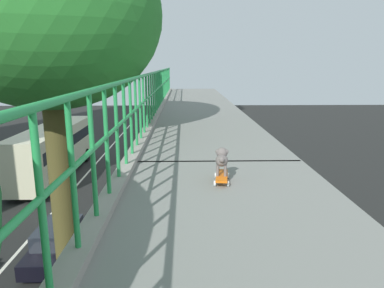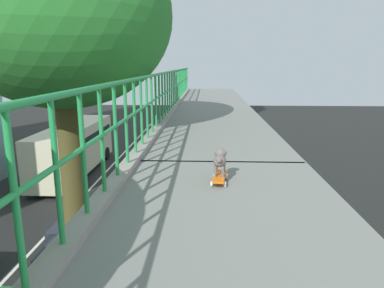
{
  "view_description": "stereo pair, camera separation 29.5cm",
  "coord_description": "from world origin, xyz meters",
  "px_view_note": "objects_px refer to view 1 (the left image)",
  "views": [
    {
      "loc": [
        0.55,
        -3.28,
        7.28
      ],
      "look_at": [
        0.65,
        1.29,
        6.24
      ],
      "focal_mm": 33.01,
      "sensor_mm": 36.0,
      "label": 1
    },
    {
      "loc": [
        0.85,
        -3.27,
        7.28
      ],
      "look_at": [
        0.65,
        1.29,
        6.24
      ],
      "focal_mm": 33.01,
      "sensor_mm": 36.0,
      "label": 2
    }
  ],
  "objects_px": {
    "car_black_fifth": "(60,241)",
    "small_dog": "(222,158)",
    "toy_skateboard": "(222,177)",
    "city_bus": "(54,148)"
  },
  "relations": [
    {
      "from": "car_black_fifth",
      "to": "toy_skateboard",
      "type": "xyz_separation_m",
      "value": [
        5.27,
        -8.34,
        5.31
      ]
    },
    {
      "from": "car_black_fifth",
      "to": "small_dog",
      "type": "height_order",
      "value": "small_dog"
    },
    {
      "from": "toy_skateboard",
      "to": "small_dog",
      "type": "xyz_separation_m",
      "value": [
        0.0,
        0.07,
        0.21
      ]
    },
    {
      "from": "car_black_fifth",
      "to": "small_dog",
      "type": "relative_size",
      "value": 11.47
    },
    {
      "from": "car_black_fifth",
      "to": "small_dog",
      "type": "bearing_deg",
      "value": -57.48
    },
    {
      "from": "car_black_fifth",
      "to": "small_dog",
      "type": "distance_m",
      "value": 11.26
    },
    {
      "from": "toy_skateboard",
      "to": "small_dog",
      "type": "relative_size",
      "value": 1.44
    },
    {
      "from": "city_bus",
      "to": "car_black_fifth",
      "type": "bearing_deg",
      "value": -69.68
    },
    {
      "from": "car_black_fifth",
      "to": "city_bus",
      "type": "height_order",
      "value": "city_bus"
    },
    {
      "from": "city_bus",
      "to": "toy_skateboard",
      "type": "bearing_deg",
      "value": -64.0
    }
  ]
}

